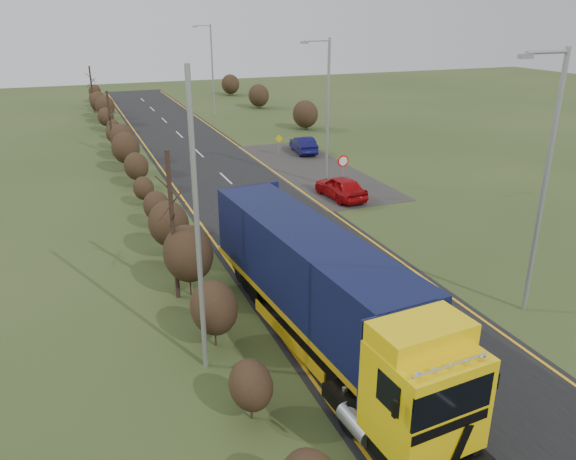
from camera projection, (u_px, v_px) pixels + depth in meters
The scene contains 14 objects.
ground at pixel (369, 313), 21.42m from camera, with size 160.00×160.00×0.00m, color #31431C.
road at pixel (277, 226), 30.08m from camera, with size 8.00×120.00×0.02m, color black.
layby at pixel (312, 169), 40.98m from camera, with size 6.00×18.00×0.02m, color #2E2A28.
lane_markings at pixel (279, 228), 29.81m from camera, with size 7.52×116.00×0.01m.
hedgerow at pixel (170, 226), 25.61m from camera, with size 2.24×102.04×6.05m.
lorry at pixel (322, 288), 18.43m from camera, with size 3.28×14.46×3.99m.
car_red_hatchback at pixel (341, 187), 34.39m from camera, with size 1.68×4.17×1.42m, color #A5080C.
car_blue_sedan at pixel (303, 145), 45.62m from camera, with size 1.40×4.01×1.32m, color #0B0B40.
streetlight_near at pixel (543, 176), 19.73m from camera, with size 2.06×0.19×9.71m.
streetlight_mid at pixel (326, 107), 35.47m from camera, with size 1.98×0.19×9.30m.
streetlight_far at pixel (211, 66), 60.56m from camera, with size 2.03×0.19×9.59m.
left_pole at pixel (197, 230), 16.55m from camera, with size 0.16×0.16×9.48m, color gray.
speed_sign at pixel (343, 167), 34.25m from camera, with size 0.73×0.10×2.65m.
warning_board at pixel (279, 143), 44.61m from camera, with size 0.65×0.11×1.69m.
Camera 1 is at (-9.81, -16.34, 10.74)m, focal length 35.00 mm.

